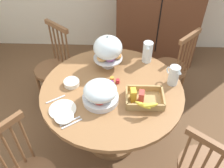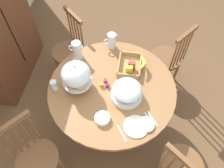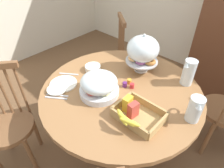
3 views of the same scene
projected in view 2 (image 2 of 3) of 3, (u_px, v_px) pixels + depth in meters
The scene contains 21 objects.
ground_plane at pixel (110, 112), 2.86m from camera, with size 10.00×10.00×0.00m, color brown.
dining_table at pixel (112, 97), 2.35m from camera, with size 1.27×1.27×0.74m.
windsor_chair_near_window at pixel (69, 51), 2.85m from camera, with size 0.47×0.47×0.97m.
windsor_chair_by_cabinet at pixel (36, 158), 2.07m from camera, with size 0.47×0.47×0.97m.
windsor_chair_facing_door at pixel (180, 167), 2.02m from camera, with size 0.47×0.47×0.97m.
windsor_chair_far_side at pixel (167, 59), 2.78m from camera, with size 0.47×0.47×0.97m.
pastry_stand_with_dome at pixel (76, 75), 2.02m from camera, with size 0.28×0.28×0.34m.
fruit_platter_covered at pixel (127, 92), 2.05m from camera, with size 0.30×0.30×0.18m.
orange_juice_pitcher at pixel (77, 51), 2.33m from camera, with size 0.10×0.18×0.21m.
milk_pitcher at pixel (112, 41), 2.43m from camera, with size 0.11×0.16×0.19m.
cereal_basket at pixel (131, 66), 2.28m from camera, with size 0.32×0.30×0.12m.
china_plate_large at pixel (136, 126), 1.93m from camera, with size 0.22×0.22×0.01m, color white.
china_plate_small at pixel (146, 124), 1.94m from camera, with size 0.15×0.15×0.01m, color white.
cereal_bowl at pixel (102, 118), 1.96m from camera, with size 0.14×0.14×0.04m, color white.
drinking_glass at pixel (54, 85), 2.13m from camera, with size 0.06×0.06×0.11m, color silver.
jam_jar_strawberry at pixel (105, 81), 2.20m from camera, with size 0.04×0.04×0.04m, color #B7282D.
jam_jar_apricot at pixel (102, 85), 2.17m from camera, with size 0.04×0.04×0.04m, color orange.
jam_jar_grape at pixel (108, 86), 2.17m from camera, with size 0.04×0.04×0.04m, color #5B2366.
table_knife at pixel (150, 120), 1.97m from camera, with size 0.17×0.01×0.01m, color silver.
dinner_fork at pixel (152, 119), 1.98m from camera, with size 0.17×0.01×0.01m, color silver.
soup_spoon at pixel (122, 133), 1.90m from camera, with size 0.17×0.01×0.01m, color silver.
Camera 2 is at (-1.33, -0.23, 2.54)m, focal length 35.48 mm.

